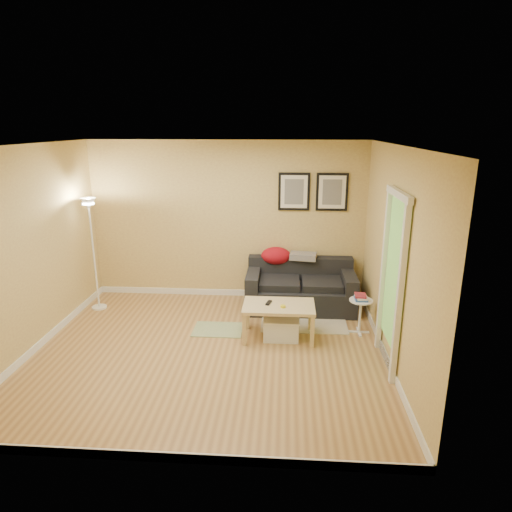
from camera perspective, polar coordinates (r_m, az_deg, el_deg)
name	(u,v)px	position (r m, az deg, el deg)	size (l,w,h in m)	color
floor	(209,351)	(5.96, -5.97, -11.97)	(4.50, 4.50, 0.00)	#B3884C
ceiling	(203,145)	(5.26, -6.83, 13.85)	(4.50, 4.50, 0.00)	white
wall_back	(227,221)	(7.39, -3.66, 4.46)	(4.50, 4.50, 0.00)	#DBC370
wall_front	(162,326)	(3.64, -11.93, -8.74)	(4.50, 4.50, 0.00)	#DBC370
wall_left	(28,252)	(6.27, -27.06, 0.50)	(4.00, 4.00, 0.00)	#DBC370
wall_right	(394,259)	(5.53, 17.21, -0.34)	(4.00, 4.00, 0.00)	#DBC370
baseboard_back	(229,292)	(7.73, -3.50, -4.65)	(4.50, 0.02, 0.10)	white
baseboard_front	(171,457)	(4.32, -10.83, -23.87)	(4.50, 0.02, 0.10)	white
baseboard_left	(42,342)	(6.68, -25.59, -9.87)	(0.02, 4.00, 0.10)	white
baseboard_right	(385,353)	(6.00, 16.10, -11.85)	(0.02, 4.00, 0.10)	white
sofa	(301,286)	(7.13, 5.70, -3.77)	(1.70, 0.90, 0.75)	black
red_throw	(276,256)	(7.30, 2.57, 0.04)	(0.48, 0.36, 0.28)	#AB0F24
plaid_throw	(303,256)	(7.27, 6.04, -0.02)	(0.42, 0.26, 0.10)	tan
framed_print_left	(294,192)	(7.21, 4.87, 8.18)	(0.50, 0.04, 0.60)	black
framed_print_right	(332,192)	(7.25, 9.66, 8.05)	(0.50, 0.04, 0.60)	black
area_rug	(304,321)	(6.79, 6.09, -8.20)	(1.25, 0.85, 0.01)	beige
green_runner	(218,329)	(6.51, -4.86, -9.32)	(0.70, 0.50, 0.01)	#668C4C
coffee_table	(279,321)	(6.19, 2.89, -8.29)	(0.97, 0.59, 0.48)	#D1BB7F
remote_control	(269,303)	(6.12, 1.62, -5.97)	(0.05, 0.16, 0.02)	black
tape_roll	(283,306)	(6.00, 3.46, -6.43)	(0.07, 0.07, 0.03)	yellow
storage_bin	(281,328)	(6.20, 3.22, -9.17)	(0.49, 0.36, 0.30)	white
side_table	(360,316)	(6.47, 13.11, -7.51)	(0.33, 0.33, 0.50)	white
book_stack	(361,297)	(6.38, 13.23, -5.11)	(0.17, 0.22, 0.07)	#335899
floor_lamp	(94,258)	(7.37, -19.94, -0.20)	(0.23, 0.23, 1.78)	white
doorway	(391,285)	(5.47, 16.81, -3.54)	(0.12, 1.01, 2.13)	white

